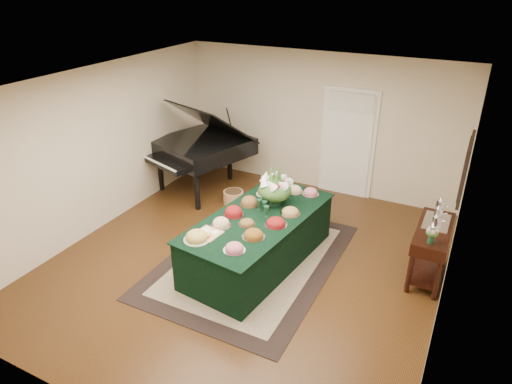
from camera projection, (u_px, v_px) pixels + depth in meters
The scene contains 14 objects.
ground at pixel (247, 261), 6.99m from camera, with size 6.00×6.00×0.00m, color black.
area_rug at pixel (252, 260), 7.01m from camera, with size 2.39×3.35×0.01m.
kitchen_doorway at pixel (347, 144), 8.67m from camera, with size 1.05×0.07×2.10m.
buffet_table at pixel (259, 239), 6.81m from camera, with size 1.52×2.69×0.79m.
food_platters at pixel (254, 213), 6.62m from camera, with size 1.18×2.28×0.12m.
cutting_board at pixel (208, 232), 6.18m from camera, with size 0.37×0.37×0.10m.
green_goblets at pixel (263, 208), 6.68m from camera, with size 0.26×0.22×0.18m.
floral_centerpiece at pixel (275, 186), 6.84m from camera, with size 0.52×0.52×0.52m.
grand_piano at pixel (202, 146), 8.86m from camera, with size 2.01×2.12×1.82m.
wicker_basket at pixel (233, 197), 8.67m from camera, with size 0.39×0.39×0.24m, color #A77043.
mahogany_sideboard at pixel (432, 239), 6.38m from camera, with size 0.45×1.17×0.81m.
tea_service at pixel (438, 214), 6.41m from camera, with size 0.34×0.58×0.30m.
pink_bouquet at pixel (432, 233), 5.89m from camera, with size 0.18×0.18×0.23m.
wall_painting at pixel (466, 168), 5.80m from camera, with size 0.05×0.95×0.75m.
Camera 1 is at (2.75, -5.11, 4.04)m, focal length 32.00 mm.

